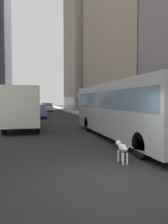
{
  "coord_description": "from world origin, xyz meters",
  "views": [
    {
      "loc": [
        -2.3,
        -5.46,
        2.14
      ],
      "look_at": [
        1.12,
        8.5,
        1.4
      ],
      "focal_mm": 36.14,
      "sensor_mm": 36.0,
      "label": 1
    }
  ],
  "objects_px": {
    "car_white_van": "(48,107)",
    "car_grey_wagon": "(45,107)",
    "car_blue_hatchback": "(38,111)",
    "dalmatian_dog": "(122,148)",
    "box_truck": "(22,107)",
    "transit_bus": "(124,107)",
    "car_red_coupe": "(26,107)"
  },
  "relations": [
    {
      "from": "car_blue_hatchback",
      "to": "car_white_van",
      "type": "bearing_deg",
      "value": 81.51
    },
    {
      "from": "transit_bus",
      "to": "box_truck",
      "type": "xyz_separation_m",
      "value": [
        -5.6,
        5.88,
        -0.11
      ]
    },
    {
      "from": "car_blue_hatchback",
      "to": "transit_bus",
      "type": "bearing_deg",
      "value": -76.17
    },
    {
      "from": "car_blue_hatchback",
      "to": "box_truck",
      "type": "relative_size",
      "value": 0.56
    },
    {
      "from": "box_truck",
      "to": "car_grey_wagon",
      "type": "bearing_deg",
      "value": 82.84
    },
    {
      "from": "transit_bus",
      "to": "dalmatian_dog",
      "type": "distance_m",
      "value": 5.03
    },
    {
      "from": "transit_bus",
      "to": "car_blue_hatchback",
      "type": "bearing_deg",
      "value": 103.83
    },
    {
      "from": "transit_bus",
      "to": "box_truck",
      "type": "distance_m",
      "value": 8.12
    },
    {
      "from": "transit_bus",
      "to": "car_white_van",
      "type": "height_order",
      "value": "transit_bus"
    },
    {
      "from": "car_blue_hatchback",
      "to": "car_white_van",
      "type": "distance_m",
      "value": 16.25
    },
    {
      "from": "car_white_van",
      "to": "box_truck",
      "type": "relative_size",
      "value": 0.53
    },
    {
      "from": "transit_bus",
      "to": "car_grey_wagon",
      "type": "height_order",
      "value": "transit_bus"
    },
    {
      "from": "car_white_van",
      "to": "dalmatian_dog",
      "type": "height_order",
      "value": "car_white_van"
    },
    {
      "from": "car_grey_wagon",
      "to": "car_red_coupe",
      "type": "bearing_deg",
      "value": -170.59
    },
    {
      "from": "car_white_van",
      "to": "car_grey_wagon",
      "type": "distance_m",
      "value": 5.4
    },
    {
      "from": "car_red_coupe",
      "to": "box_truck",
      "type": "bearing_deg",
      "value": -90.0
    },
    {
      "from": "car_grey_wagon",
      "to": "dalmatian_dog",
      "type": "xyz_separation_m",
      "value": [
        -0.42,
        -42.16,
        -0.31
      ]
    },
    {
      "from": "car_blue_hatchback",
      "to": "car_white_van",
      "type": "relative_size",
      "value": 1.06
    },
    {
      "from": "transit_bus",
      "to": "car_grey_wagon",
      "type": "relative_size",
      "value": 2.85
    },
    {
      "from": "car_white_van",
      "to": "dalmatian_dog",
      "type": "relative_size",
      "value": 4.12
    },
    {
      "from": "car_red_coupe",
      "to": "dalmatian_dog",
      "type": "height_order",
      "value": "car_red_coupe"
    },
    {
      "from": "car_white_van",
      "to": "box_truck",
      "type": "distance_m",
      "value": 26.76
    },
    {
      "from": "car_red_coupe",
      "to": "car_grey_wagon",
      "type": "relative_size",
      "value": 1.1
    },
    {
      "from": "car_blue_hatchback",
      "to": "car_grey_wagon",
      "type": "xyz_separation_m",
      "value": [
        2.4,
        21.47,
        0.0
      ]
    },
    {
      "from": "car_white_van",
      "to": "car_grey_wagon",
      "type": "relative_size",
      "value": 0.98
    },
    {
      "from": "car_blue_hatchback",
      "to": "dalmatian_dog",
      "type": "bearing_deg",
      "value": -84.52
    },
    {
      "from": "car_white_van",
      "to": "car_grey_wagon",
      "type": "xyz_separation_m",
      "value": [
        0.0,
        5.4,
        0.0
      ]
    },
    {
      "from": "car_red_coupe",
      "to": "box_truck",
      "type": "distance_m",
      "value": 31.19
    },
    {
      "from": "transit_bus",
      "to": "dalmatian_dog",
      "type": "bearing_deg",
      "value": -114.44
    },
    {
      "from": "car_red_coupe",
      "to": "car_grey_wagon",
      "type": "distance_m",
      "value": 4.05
    },
    {
      "from": "car_red_coupe",
      "to": "box_truck",
      "type": "height_order",
      "value": "box_truck"
    },
    {
      "from": "box_truck",
      "to": "dalmatian_dog",
      "type": "relative_size",
      "value": 7.79
    }
  ]
}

